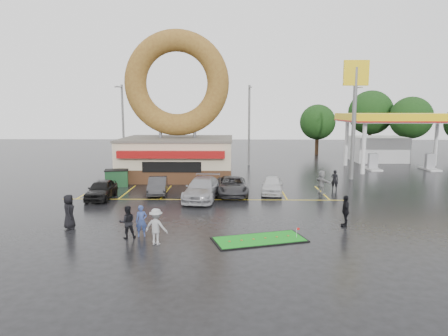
{
  "coord_description": "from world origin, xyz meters",
  "views": [
    {
      "loc": [
        2.1,
        -24.17,
        6.35
      ],
      "look_at": [
        1.52,
        3.86,
        2.2
      ],
      "focal_mm": 32.0,
      "sensor_mm": 36.0,
      "label": 1
    }
  ],
  "objects_px": {
    "person_blue": "(141,221)",
    "car_black": "(101,189)",
    "donut_shop": "(177,129)",
    "car_dgrey": "(158,186)",
    "streetlight_left": "(123,123)",
    "streetlight_right": "(354,123)",
    "dumpster": "(117,178)",
    "car_white": "(272,185)",
    "gas_station": "(392,133)",
    "person_cameraman": "(345,211)",
    "car_silver": "(202,189)",
    "putting_green": "(259,239)",
    "streetlight_mid": "(249,123)",
    "car_grey": "(232,186)",
    "shell_sign": "(355,97)"
  },
  "relations": [
    {
      "from": "donut_shop",
      "to": "dumpster",
      "type": "distance_m",
      "value": 7.51
    },
    {
      "from": "car_silver",
      "to": "donut_shop",
      "type": "bearing_deg",
      "value": 113.96
    },
    {
      "from": "streetlight_right",
      "to": "dumpster",
      "type": "bearing_deg",
      "value": -149.97
    },
    {
      "from": "putting_green",
      "to": "car_silver",
      "type": "bearing_deg",
      "value": 111.35
    },
    {
      "from": "streetlight_mid",
      "to": "car_black",
      "type": "height_order",
      "value": "streetlight_mid"
    },
    {
      "from": "person_cameraman",
      "to": "person_blue",
      "type": "bearing_deg",
      "value": -71.56
    },
    {
      "from": "car_dgrey",
      "to": "car_silver",
      "type": "bearing_deg",
      "value": -33.69
    },
    {
      "from": "car_dgrey",
      "to": "car_grey",
      "type": "distance_m",
      "value": 5.62
    },
    {
      "from": "car_grey",
      "to": "car_white",
      "type": "height_order",
      "value": "car_grey"
    },
    {
      "from": "person_blue",
      "to": "car_black",
      "type": "bearing_deg",
      "value": 107.05
    },
    {
      "from": "person_blue",
      "to": "gas_station",
      "type": "bearing_deg",
      "value": 36.39
    },
    {
      "from": "shell_sign",
      "to": "person_blue",
      "type": "xyz_separation_m",
      "value": [
        -15.45,
        -16.87,
        -6.58
      ]
    },
    {
      "from": "car_white",
      "to": "putting_green",
      "type": "relative_size",
      "value": 0.79
    },
    {
      "from": "donut_shop",
      "to": "gas_station",
      "type": "relative_size",
      "value": 0.99
    },
    {
      "from": "streetlight_left",
      "to": "streetlight_mid",
      "type": "relative_size",
      "value": 1.0
    },
    {
      "from": "car_white",
      "to": "person_blue",
      "type": "distance_m",
      "value": 12.89
    },
    {
      "from": "streetlight_left",
      "to": "car_black",
      "type": "xyz_separation_m",
      "value": [
        2.79,
        -16.42,
        -4.1
      ]
    },
    {
      "from": "car_black",
      "to": "car_white",
      "type": "xyz_separation_m",
      "value": [
        12.35,
        2.06,
        -0.03
      ]
    },
    {
      "from": "shell_sign",
      "to": "car_silver",
      "type": "xyz_separation_m",
      "value": [
        -13.02,
        -8.5,
        -6.61
      ]
    },
    {
      "from": "car_black",
      "to": "streetlight_right",
      "type": "bearing_deg",
      "value": 36.4
    },
    {
      "from": "donut_shop",
      "to": "shell_sign",
      "type": "relative_size",
      "value": 1.27
    },
    {
      "from": "donut_shop",
      "to": "person_cameraman",
      "type": "relative_size",
      "value": 7.82
    },
    {
      "from": "car_silver",
      "to": "car_white",
      "type": "relative_size",
      "value": 1.37
    },
    {
      "from": "streetlight_right",
      "to": "car_dgrey",
      "type": "bearing_deg",
      "value": -139.57
    },
    {
      "from": "shell_sign",
      "to": "putting_green",
      "type": "height_order",
      "value": "shell_sign"
    },
    {
      "from": "streetlight_mid",
      "to": "streetlight_right",
      "type": "bearing_deg",
      "value": 4.76
    },
    {
      "from": "donut_shop",
      "to": "car_white",
      "type": "bearing_deg",
      "value": -42.35
    },
    {
      "from": "streetlight_left",
      "to": "streetlight_right",
      "type": "bearing_deg",
      "value": 4.4
    },
    {
      "from": "car_white",
      "to": "streetlight_left",
      "type": "bearing_deg",
      "value": 143.8
    },
    {
      "from": "donut_shop",
      "to": "person_blue",
      "type": "relative_size",
      "value": 8.51
    },
    {
      "from": "donut_shop",
      "to": "car_dgrey",
      "type": "distance_m",
      "value": 8.6
    },
    {
      "from": "donut_shop",
      "to": "streetlight_left",
      "type": "bearing_deg",
      "value": 135.22
    },
    {
      "from": "car_black",
      "to": "car_dgrey",
      "type": "bearing_deg",
      "value": 23.84
    },
    {
      "from": "streetlight_left",
      "to": "dumpster",
      "type": "distance_m",
      "value": 12.55
    },
    {
      "from": "car_silver",
      "to": "person_blue",
      "type": "relative_size",
      "value": 3.32
    },
    {
      "from": "dumpster",
      "to": "gas_station",
      "type": "bearing_deg",
      "value": 12.01
    },
    {
      "from": "donut_shop",
      "to": "gas_station",
      "type": "xyz_separation_m",
      "value": [
        23.0,
        7.97,
        -0.77
      ]
    },
    {
      "from": "streetlight_left",
      "to": "streetlight_mid",
      "type": "height_order",
      "value": "same"
    },
    {
      "from": "streetlight_right",
      "to": "dumpster",
      "type": "xyz_separation_m",
      "value": [
        -23.5,
        -13.59,
        -4.13
      ]
    },
    {
      "from": "car_silver",
      "to": "person_cameraman",
      "type": "distance_m",
      "value": 10.49
    },
    {
      "from": "donut_shop",
      "to": "car_dgrey",
      "type": "relative_size",
      "value": 3.55
    },
    {
      "from": "person_blue",
      "to": "putting_green",
      "type": "bearing_deg",
      "value": -17.42
    },
    {
      "from": "putting_green",
      "to": "streetlight_mid",
      "type": "bearing_deg",
      "value": 88.8
    },
    {
      "from": "donut_shop",
      "to": "car_grey",
      "type": "height_order",
      "value": "donut_shop"
    },
    {
      "from": "streetlight_left",
      "to": "car_dgrey",
      "type": "bearing_deg",
      "value": -66.11
    },
    {
      "from": "streetlight_left",
      "to": "person_cameraman",
      "type": "distance_m",
      "value": 29.51
    },
    {
      "from": "car_silver",
      "to": "dumpster",
      "type": "xyz_separation_m",
      "value": [
        -7.48,
        4.83,
        -0.11
      ]
    },
    {
      "from": "dumpster",
      "to": "car_black",
      "type": "bearing_deg",
      "value": -99.17
    },
    {
      "from": "dumpster",
      "to": "putting_green",
      "type": "bearing_deg",
      "value": -63.98
    },
    {
      "from": "shell_sign",
      "to": "car_silver",
      "type": "distance_m",
      "value": 16.89
    }
  ]
}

